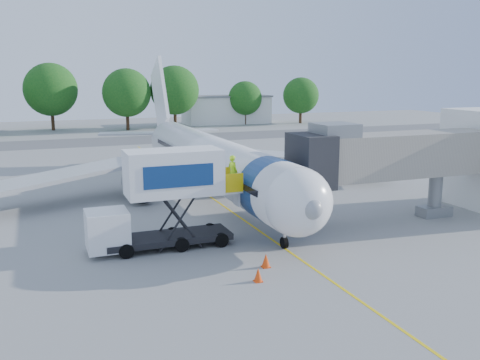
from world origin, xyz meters
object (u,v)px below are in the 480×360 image
object	(u,v)px
aircraft	(209,160)
ground_tug	(371,317)
catering_hiloader	(162,200)
jet_bridge	(381,157)

from	to	relation	value
aircraft	ground_tug	distance (m)	24.09
ground_tug	catering_hiloader	bearing A→B (deg)	121.64
jet_bridge	ground_tug	world-z (taller)	jet_bridge
jet_bridge	catering_hiloader	xyz separation A→B (m)	(-14.25, -0.00, -1.58)
aircraft	catering_hiloader	distance (m)	12.76
catering_hiloader	ground_tug	size ratio (longest dim) A/B	2.19
jet_bridge	catering_hiloader	bearing A→B (deg)	-179.99
aircraft	ground_tug	bearing A→B (deg)	-93.40
aircraft	ground_tug	xyz separation A→B (m)	(-1.43, -23.95, -2.18)
aircraft	jet_bridge	xyz separation A→B (m)	(7.99, -11.12, 1.39)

